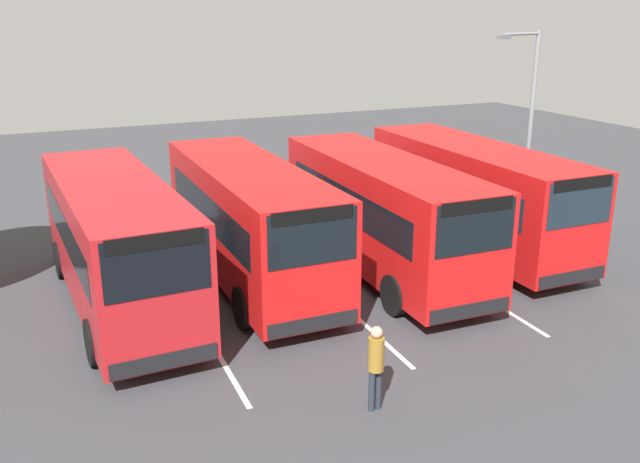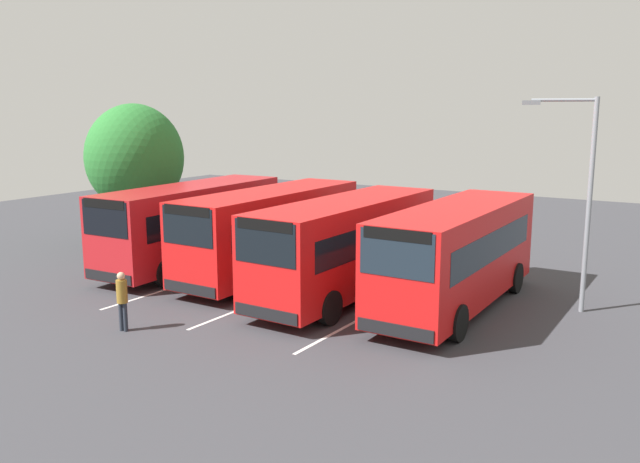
{
  "view_description": "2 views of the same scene",
  "coord_description": "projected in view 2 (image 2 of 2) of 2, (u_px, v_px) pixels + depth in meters",
  "views": [
    {
      "loc": [
        17.28,
        -7.69,
        7.58
      ],
      "look_at": [
        0.25,
        0.05,
        1.54
      ],
      "focal_mm": 38.81,
      "sensor_mm": 36.0,
      "label": 1
    },
    {
      "loc": [
        19.67,
        12.89,
        6.5
      ],
      "look_at": [
        -1.01,
        0.32,
        1.95
      ],
      "focal_mm": 36.76,
      "sensor_mm": 36.0,
      "label": 2
    }
  ],
  "objects": [
    {
      "name": "ground_plane",
      "position": [
        299.0,
        287.0,
        24.3
      ],
      "size": [
        61.1,
        61.1,
        0.0
      ],
      "primitive_type": "plane",
      "color": "#38383D"
    },
    {
      "name": "bus_far_left",
      "position": [
        192.0,
        222.0,
        27.01
      ],
      "size": [
        9.33,
        2.85,
        3.41
      ],
      "rotation": [
        0.0,
        0.0,
        0.03
      ],
      "color": "#AD191E",
      "rests_on": "ground"
    },
    {
      "name": "bus_center_left",
      "position": [
        270.0,
        230.0,
        25.39
      ],
      "size": [
        9.28,
        2.71,
        3.41
      ],
      "rotation": [
        0.0,
        0.0,
        -0.01
      ],
      "color": "red",
      "rests_on": "ground"
    },
    {
      "name": "bus_center_right",
      "position": [
        346.0,
        244.0,
        22.69
      ],
      "size": [
        9.32,
        2.81,
        3.41
      ],
      "rotation": [
        0.0,
        0.0,
        -0.03
      ],
      "color": "red",
      "rests_on": "ground"
    },
    {
      "name": "bus_far_right",
      "position": [
        456.0,
        253.0,
        21.31
      ],
      "size": [
        9.28,
        2.69,
        3.41
      ],
      "rotation": [
        0.0,
        0.0,
        -0.01
      ],
      "color": "red",
      "rests_on": "ground"
    },
    {
      "name": "pedestrian",
      "position": [
        122.0,
        296.0,
        19.26
      ],
      "size": [
        0.36,
        0.36,
        1.8
      ],
      "rotation": [
        0.0,
        0.0,
        3.26
      ],
      "color": "#232833",
      "rests_on": "ground"
    },
    {
      "name": "street_lamp",
      "position": [
        582.0,
        190.0,
        20.65
      ],
      "size": [
        0.68,
        2.25,
        6.87
      ],
      "rotation": [
        0.0,
        0.0,
        -1.34
      ],
      "color": "gray",
      "rests_on": "ground"
    },
    {
      "name": "depot_tree",
      "position": [
        135.0,
        158.0,
        31.52
      ],
      "size": [
        4.9,
        4.41,
        6.75
      ],
      "color": "#4C3823",
      "rests_on": "ground"
    },
    {
      "name": "lane_stripe_outer_left",
      "position": [
        219.0,
        273.0,
        26.24
      ],
      "size": [
        11.59,
        0.49,
        0.01
      ],
      "primitive_type": "cube",
      "rotation": [
        0.0,
        0.0,
        -0.03
      ],
      "color": "silver",
      "rests_on": "ground"
    },
    {
      "name": "lane_stripe_inner_left",
      "position": [
        299.0,
        286.0,
        24.3
      ],
      "size": [
        11.59,
        0.49,
        0.01
      ],
      "primitive_type": "cube",
      "rotation": [
        0.0,
        0.0,
        -0.03
      ],
      "color": "silver",
      "rests_on": "ground"
    },
    {
      "name": "lane_stripe_inner_right",
      "position": [
        392.0,
        302.0,
        22.35
      ],
      "size": [
        11.59,
        0.49,
        0.01
      ],
      "primitive_type": "cube",
      "rotation": [
        0.0,
        0.0,
        -0.03
      ],
      "color": "silver",
      "rests_on": "ground"
    }
  ]
}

